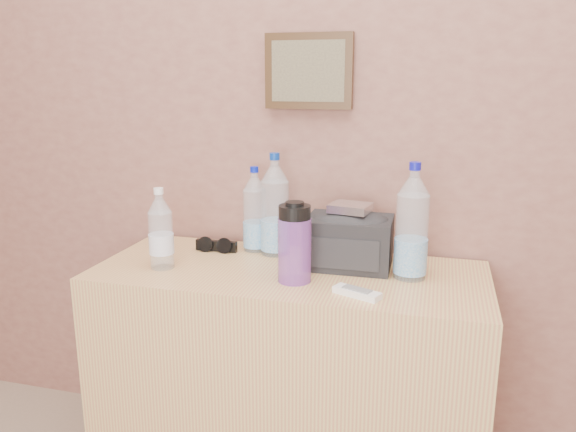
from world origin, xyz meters
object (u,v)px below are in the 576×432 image
object	(u,v)px
pet_large_c	(275,210)
pet_large_d	(412,228)
pet_small	(161,233)
dresser	(289,379)
sunglasses	(216,246)
toiletry_bag	(349,239)
foil_packet	(350,208)
ac_remote	(357,293)
pet_large_b	(255,214)
nalgene_bottle	(295,243)

from	to	relation	value
pet_large_c	pet_large_d	distance (m)	0.48
pet_large_d	pet_small	bearing A→B (deg)	-171.46
dresser	pet_small	world-z (taller)	pet_small
pet_large_d	sunglasses	bearing A→B (deg)	172.00
pet_small	toiletry_bag	world-z (taller)	pet_small
foil_packet	ac_remote	bearing A→B (deg)	-75.55
pet_large_c	pet_small	xyz separation A→B (m)	(-0.31, -0.24, -0.04)
pet_large_b	sunglasses	distance (m)	0.18
pet_small	nalgene_bottle	distance (m)	0.44
dresser	nalgene_bottle	distance (m)	0.52
nalgene_bottle	ac_remote	bearing A→B (deg)	-19.18
dresser	pet_small	xyz separation A→B (m)	(-0.40, -0.09, 0.51)
nalgene_bottle	foil_packet	xyz separation A→B (m)	(0.14, 0.17, 0.08)
nalgene_bottle	toiletry_bag	size ratio (longest dim) A/B	0.91
pet_large_b	nalgene_bottle	xyz separation A→B (m)	(0.21, -0.27, -0.01)
nalgene_bottle	foil_packet	distance (m)	0.24
ac_remote	foil_packet	bearing A→B (deg)	126.89
ac_remote	pet_large_b	bearing A→B (deg)	163.30
pet_large_b	ac_remote	xyz separation A→B (m)	(0.41, -0.34, -0.12)
nalgene_bottle	pet_large_b	bearing A→B (deg)	128.64
pet_small	ac_remote	size ratio (longest dim) A/B	1.89
pet_large_c	ac_remote	distance (m)	0.48
nalgene_bottle	toiletry_bag	world-z (taller)	nalgene_bottle
pet_large_b	pet_large_c	xyz separation A→B (m)	(0.08, -0.02, 0.02)
pet_large_d	pet_small	distance (m)	0.79
pet_large_d	nalgene_bottle	xyz separation A→B (m)	(-0.33, -0.12, -0.04)
dresser	pet_large_b	distance (m)	0.58
pet_small	ac_remote	distance (m)	0.66
ac_remote	foil_packet	xyz separation A→B (m)	(-0.06, 0.24, 0.19)
dresser	nalgene_bottle	xyz separation A→B (m)	(0.04, -0.09, 0.51)
sunglasses	toiletry_bag	world-z (taller)	toiletry_bag
dresser	toiletry_bag	distance (m)	0.52
nalgene_bottle	toiletry_bag	distance (m)	0.23
nalgene_bottle	ac_remote	world-z (taller)	nalgene_bottle
pet_large_b	ac_remote	size ratio (longest dim) A/B	2.16
sunglasses	foil_packet	size ratio (longest dim) A/B	1.22
pet_large_d	foil_packet	distance (m)	0.21
pet_large_d	nalgene_bottle	bearing A→B (deg)	-159.74
dresser	pet_large_c	bearing A→B (deg)	120.95
ac_remote	pet_small	bearing A→B (deg)	-164.31
pet_large_b	nalgene_bottle	bearing A→B (deg)	-51.36
pet_small	nalgene_bottle	world-z (taller)	pet_small
nalgene_bottle	ac_remote	xyz separation A→B (m)	(0.20, -0.07, -0.11)
pet_large_c	toiletry_bag	size ratio (longest dim) A/B	1.30
pet_large_c	pet_small	bearing A→B (deg)	-142.45
nalgene_bottle	sunglasses	size ratio (longest dim) A/B	1.63
dresser	nalgene_bottle	world-z (taller)	nalgene_bottle
pet_large_b	sunglasses	bearing A→B (deg)	-159.03
pet_large_b	foil_packet	bearing A→B (deg)	-14.85
pet_large_b	toiletry_bag	bearing A→B (deg)	-13.91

